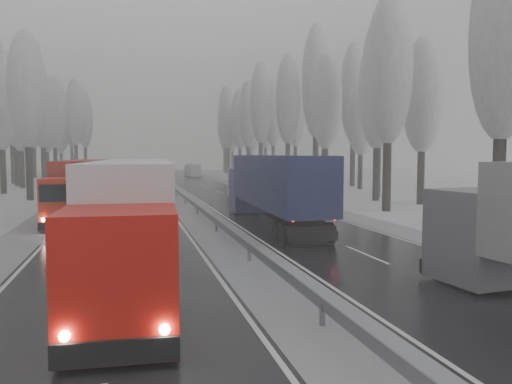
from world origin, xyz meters
name	(u,v)px	position (x,y,z in m)	size (l,w,h in m)	color
carriageway_right	(261,210)	(5.25, 30.00, 0.01)	(7.50, 200.00, 0.03)	black
carriageway_left	(123,214)	(-5.25, 30.00, 0.01)	(7.50, 200.00, 0.03)	black
median_slush	(194,212)	(0.00, 30.00, 0.02)	(3.00, 200.00, 0.04)	#999BA0
shoulder_right	(320,208)	(10.20, 30.00, 0.02)	(2.40, 200.00, 0.04)	#999BA0
shoulder_left	(50,216)	(-10.20, 30.00, 0.02)	(2.40, 200.00, 0.04)	#999BA0
median_guardrail	(194,204)	(0.00, 29.99, 0.60)	(0.12, 200.00, 0.76)	slate
tree_16	(504,38)	(15.04, 15.67, 10.67)	(3.60, 3.60, 16.53)	black
tree_18	(389,71)	(14.51, 27.03, 10.70)	(3.60, 3.60, 16.58)	black
tree_19	(423,96)	(20.02, 31.03, 9.42)	(3.60, 3.60, 14.57)	black
tree_20	(378,92)	(17.90, 35.17, 10.14)	(3.60, 3.60, 15.71)	black
tree_21	(379,79)	(20.12, 39.17, 12.00)	(3.60, 3.60, 18.62)	black
tree_22	(326,102)	(17.02, 45.60, 10.24)	(3.60, 3.60, 15.86)	black
tree_23	(361,119)	(23.31, 49.60, 8.77)	(3.60, 3.60, 13.55)	black
tree_24	(316,83)	(17.90, 51.02, 13.19)	(3.60, 3.60, 20.49)	black
tree_25	(354,94)	(24.81, 55.02, 12.52)	(3.60, 3.60, 19.44)	black
tree_26	(288,100)	(17.56, 61.27, 12.10)	(3.60, 3.60, 18.78)	black
tree_27	(324,109)	(24.72, 65.27, 11.36)	(3.60, 3.60, 17.62)	black
tree_28	(261,103)	(16.34, 71.95, 12.64)	(3.60, 3.60, 19.62)	black
tree_29	(296,112)	(23.71, 75.95, 11.67)	(3.60, 3.60, 18.11)	black
tree_30	(248,115)	(16.56, 81.70, 11.52)	(3.60, 3.60, 17.86)	black
tree_31	(273,115)	(22.48, 85.70, 11.97)	(3.60, 3.60, 18.58)	black
tree_32	(240,119)	(16.63, 89.21, 11.18)	(3.60, 3.60, 17.33)	black
tree_33	(250,130)	(19.77, 93.21, 9.26)	(3.60, 3.60, 14.33)	black
tree_34	(228,121)	(15.73, 96.32, 11.37)	(3.60, 3.60, 17.63)	black
tree_35	(266,121)	(24.94, 100.32, 11.77)	(3.60, 3.60, 18.25)	black
tree_36	(226,116)	(17.04, 106.16, 13.02)	(3.60, 3.60, 20.23)	black
tree_37	(251,128)	(24.02, 110.16, 10.56)	(3.60, 3.60, 16.37)	black
tree_38	(224,125)	(18.73, 116.73, 11.59)	(3.60, 3.60, 17.97)	black
tree_39	(232,131)	(21.55, 120.73, 10.45)	(3.60, 3.60, 16.19)	black
tree_62	(27,91)	(-13.94, 43.73, 10.36)	(3.60, 3.60, 16.04)	black
tree_64	(0,103)	(-18.26, 52.71, 9.96)	(3.60, 3.60, 15.42)	black
tree_66	(20,111)	(-18.16, 62.35, 9.84)	(3.60, 3.60, 15.23)	black
tree_67	(15,105)	(-19.54, 66.35, 11.03)	(3.60, 3.60, 17.09)	black
tree_68	(42,109)	(-16.58, 69.11, 10.75)	(3.60, 3.60, 16.65)	black
tree_69	(11,99)	(-21.42, 73.11, 12.46)	(3.60, 3.60, 19.35)	black
tree_70	(54,113)	(-16.33, 79.19, 11.03)	(3.60, 3.60, 17.09)	black
tree_71	(27,105)	(-21.09, 83.19, 12.63)	(3.60, 3.60, 19.61)	black
tree_72	(46,124)	(-18.93, 88.54, 9.76)	(3.60, 3.60, 15.11)	black
tree_73	(33,118)	(-21.82, 92.54, 11.11)	(3.60, 3.60, 17.22)	black
tree_74	(75,113)	(-15.07, 99.33, 12.67)	(3.60, 3.60, 19.68)	black
tree_75	(30,117)	(-24.20, 103.33, 11.99)	(3.60, 3.60, 18.60)	black
tree_76	(85,119)	(-14.05, 108.72, 11.95)	(3.60, 3.60, 18.55)	black
tree_77	(60,132)	(-19.66, 112.72, 9.26)	(3.60, 3.60, 14.32)	black
tree_78	(71,118)	(-17.56, 115.31, 12.59)	(3.60, 3.60, 19.55)	black
tree_79	(61,126)	(-20.33, 119.31, 11.01)	(3.60, 3.60, 17.07)	black
truck_blue_box	(272,185)	(3.73, 21.54, 2.52)	(3.11, 16.92, 4.32)	#211F4F
truck_cream_box	(267,178)	(7.04, 34.58, 2.28)	(4.01, 15.37, 3.91)	#BBB2A6
box_truck_distant	(193,170)	(7.12, 88.20, 1.27)	(2.41, 6.77, 2.49)	silver
truck_red_white	(133,210)	(-4.61, 10.48, 2.43)	(3.41, 16.31, 4.16)	red
truck_red_red	(81,184)	(-8.02, 29.38, 2.31)	(3.14, 15.51, 3.96)	red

